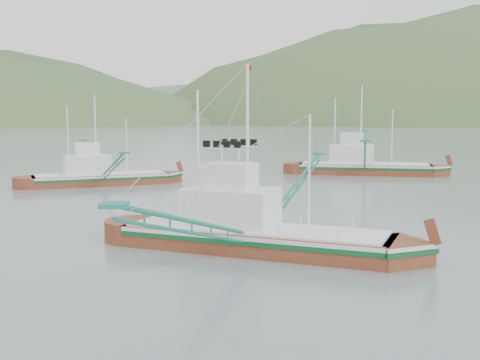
{
  "coord_description": "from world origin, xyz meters",
  "views": [
    {
      "loc": [
        -1.0,
        -32.51,
        7.55
      ],
      "look_at": [
        0.0,
        6.0,
        3.2
      ],
      "focal_mm": 45.0,
      "sensor_mm": 36.0,
      "label": 1
    }
  ],
  "objects": [
    {
      "name": "main_boat",
      "position": [
        0.58,
        -0.16,
        2.24
      ],
      "size": [
        15.24,
        25.69,
        10.92
      ],
      "rotation": [
        0.0,
        0.0,
        -0.41
      ],
      "color": "maroon",
      "rests_on": "ground"
    },
    {
      "name": "bg_boat_left",
      "position": [
        -14.03,
        30.26,
        2.0
      ],
      "size": [
        14.22,
        24.1,
        10.13
      ],
      "rotation": [
        0.0,
        0.0,
        0.36
      ],
      "color": "maroon",
      "rests_on": "ground"
    },
    {
      "name": "bg_boat_right",
      "position": [
        15.98,
        40.24,
        2.09
      ],
      "size": [
        16.36,
        28.22,
        11.6
      ],
      "rotation": [
        0.0,
        0.0,
        -0.23
      ],
      "color": "maroon",
      "rests_on": "ground"
    },
    {
      "name": "ridge_distant",
      "position": [
        30.0,
        560.0,
        0.0
      ],
      "size": [
        960.0,
        400.0,
        240.0
      ],
      "primitive_type": "ellipsoid",
      "color": "slate",
      "rests_on": "ground"
    },
    {
      "name": "ground",
      "position": [
        0.0,
        0.0,
        0.0
      ],
      "size": [
        1200.0,
        1200.0,
        0.0
      ],
      "primitive_type": "plane",
      "color": "slate",
      "rests_on": "ground"
    }
  ]
}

